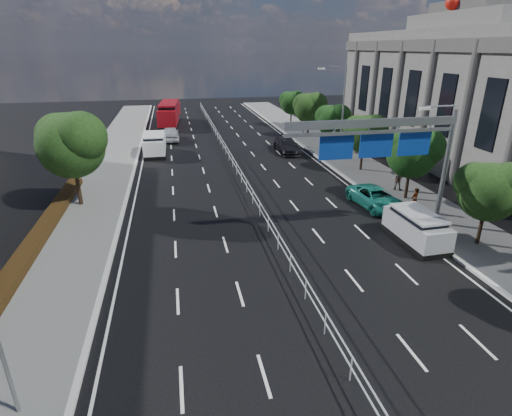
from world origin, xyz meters
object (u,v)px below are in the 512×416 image
object	(u,v)px
white_minivan	(155,144)
near_car_dark	(174,118)
parked_car_dark	(287,145)
near_car_silver	(170,134)
pedestrian_a	(415,200)
silver_minivan	(416,228)
parked_car_teal	(376,198)
pedestrian_b	(398,179)
overhead_gantry	(390,140)
red_bus	(170,113)

from	to	relation	value
white_minivan	near_car_dark	distance (m)	19.12
near_car_dark	parked_car_dark	bearing A→B (deg)	126.57
white_minivan	near_car_silver	world-z (taller)	white_minivan
white_minivan	pedestrian_a	xyz separation A→B (m)	(17.53, -19.84, -0.11)
silver_minivan	parked_car_teal	world-z (taller)	silver_minivan
near_car_silver	pedestrian_b	distance (m)	27.92
overhead_gantry	silver_minivan	size ratio (longest dim) A/B	2.32
white_minivan	silver_minivan	world-z (taller)	white_minivan
white_minivan	pedestrian_a	size ratio (longest dim) A/B	3.09
red_bus	pedestrian_a	distance (m)	40.69
near_car_silver	parked_car_teal	distance (m)	28.42
pedestrian_b	silver_minivan	bearing A→B (deg)	108.56
pedestrian_b	parked_car_teal	bearing A→B (deg)	82.19
near_car_dark	parked_car_dark	size ratio (longest dim) A/B	0.83
near_car_dark	parked_car_teal	bearing A→B (deg)	117.42
near_car_silver	parked_car_dark	size ratio (longest dim) A/B	0.96
silver_minivan	parked_car_teal	distance (m)	5.48
overhead_gantry	red_bus	xyz separation A→B (m)	(-12.30, 39.47, -3.97)
red_bus	silver_minivan	bearing A→B (deg)	-66.76
red_bus	parked_car_teal	size ratio (longest dim) A/B	2.18
silver_minivan	parked_car_dark	size ratio (longest dim) A/B	0.86
pedestrian_b	near_car_silver	bearing A→B (deg)	-10.23
parked_car_teal	white_minivan	bearing A→B (deg)	124.06
parked_car_dark	parked_car_teal	bearing A→B (deg)	-82.71
near_car_dark	parked_car_dark	world-z (taller)	parked_car_dark
pedestrian_b	pedestrian_a	bearing A→B (deg)	116.12
near_car_silver	parked_car_teal	xyz separation A→B (m)	(13.89, -24.79, -0.16)
red_bus	pedestrian_b	size ratio (longest dim) A/B	6.24
parked_car_teal	near_car_silver	bearing A→B (deg)	113.03
white_minivan	parked_car_dark	distance (m)	13.85
near_car_silver	silver_minivan	xyz separation A→B (m)	(13.57, -30.25, 0.05)
red_bus	pedestrian_b	bearing A→B (deg)	-57.64
silver_minivan	near_car_dark	bearing A→B (deg)	105.39
overhead_gantry	near_car_silver	size ratio (longest dim) A/B	2.08
near_car_dark	pedestrian_b	size ratio (longest dim) A/B	2.49
red_bus	parked_car_dark	world-z (taller)	red_bus
overhead_gantry	pedestrian_b	bearing A→B (deg)	52.70
near_car_silver	pedestrian_b	xyz separation A→B (m)	(17.12, -22.06, 0.16)
overhead_gantry	near_car_silver	world-z (taller)	overhead_gantry
red_bus	near_car_silver	xyz separation A→B (m)	(-0.03, -11.13, -0.80)
parked_car_teal	pedestrian_a	size ratio (longest dim) A/B	2.99
parked_car_dark	silver_minivan	bearing A→B (deg)	-85.09
red_bus	parked_car_teal	bearing A→B (deg)	-63.79
white_minivan	parked_car_teal	xyz separation A→B (m)	(15.51, -18.30, -0.39)
overhead_gantry	parked_car_teal	world-z (taller)	overhead_gantry
overhead_gantry	parked_car_dark	xyz separation A→B (m)	(-0.24, 19.95, -4.86)
red_bus	silver_minivan	distance (m)	43.55
red_bus	near_car_dark	bearing A→B (deg)	70.14
parked_car_teal	pedestrian_b	world-z (taller)	pedestrian_b
parked_car_teal	pedestrian_b	xyz separation A→B (m)	(3.23, 2.73, 0.31)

